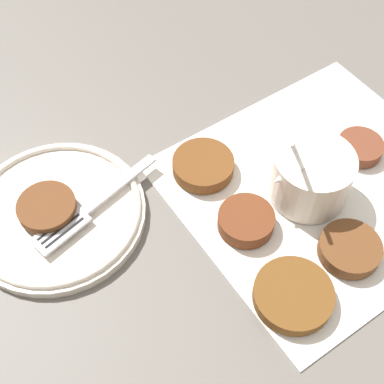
# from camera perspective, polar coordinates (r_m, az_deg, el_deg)

# --- Properties ---
(ground_plane) EXTENTS (4.00, 4.00, 0.00)m
(ground_plane) POSITION_cam_1_polar(r_m,az_deg,el_deg) (0.68, 13.29, 1.00)
(ground_plane) COLOR #605B56
(napkin) EXTENTS (0.37, 0.35, 0.00)m
(napkin) POSITION_cam_1_polar(r_m,az_deg,el_deg) (0.67, 13.66, 0.59)
(napkin) COLOR silver
(napkin) RESTS_ON ground_plane
(sauce_bowl) EXTENTS (0.10, 0.09, 0.13)m
(sauce_bowl) POSITION_cam_1_polar(r_m,az_deg,el_deg) (0.64, 12.51, 1.48)
(sauce_bowl) COLOR silver
(sauce_bowl) RESTS_ON napkin
(fritter_0) EXTENTS (0.08, 0.08, 0.02)m
(fritter_0) POSITION_cam_1_polar(r_m,az_deg,el_deg) (0.66, 1.20, 2.85)
(fritter_0) COLOR brown
(fritter_0) RESTS_ON napkin
(fritter_1) EXTENTS (0.06, 0.06, 0.02)m
(fritter_1) POSITION_cam_1_polar(r_m,az_deg,el_deg) (0.71, 17.47, 4.58)
(fritter_1) COLOR brown
(fritter_1) RESTS_ON napkin
(fritter_2) EXTENTS (0.09, 0.09, 0.02)m
(fritter_2) POSITION_cam_1_polar(r_m,az_deg,el_deg) (0.58, 10.75, -10.74)
(fritter_2) COLOR brown
(fritter_2) RESTS_ON napkin
(fritter_3) EXTENTS (0.07, 0.07, 0.02)m
(fritter_3) POSITION_cam_1_polar(r_m,az_deg,el_deg) (0.62, 16.47, -5.83)
(fritter_3) COLOR brown
(fritter_3) RESTS_ON napkin
(fritter_5) EXTENTS (0.07, 0.07, 0.02)m
(fritter_5) POSITION_cam_1_polar(r_m,az_deg,el_deg) (0.61, 5.78, -3.07)
(fritter_5) COLOR brown
(fritter_5) RESTS_ON napkin
(serving_plate) EXTENTS (0.21, 0.21, 0.02)m
(serving_plate) POSITION_cam_1_polar(r_m,az_deg,el_deg) (0.64, -14.29, -2.13)
(serving_plate) COLOR silver
(serving_plate) RESTS_ON ground_plane
(fritter_on_plate) EXTENTS (0.07, 0.07, 0.01)m
(fritter_on_plate) POSITION_cam_1_polar(r_m,az_deg,el_deg) (0.63, -15.23, -1.59)
(fritter_on_plate) COLOR brown
(fritter_on_plate) RESTS_ON serving_plate
(fork) EXTENTS (0.17, 0.08, 0.00)m
(fork) POSITION_cam_1_polar(r_m,az_deg,el_deg) (0.62, -11.36, -2.00)
(fork) COLOR silver
(fork) RESTS_ON serving_plate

